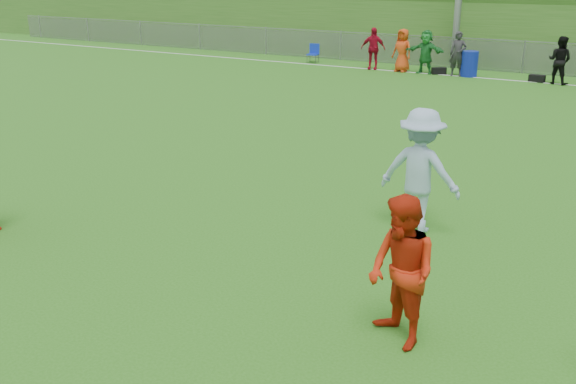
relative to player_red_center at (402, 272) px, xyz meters
The scene contains 10 objects.
ground 2.97m from the player_red_center, 161.52° to the left, with size 120.00×120.00×0.00m, color #286916.
sideline_far 19.11m from the player_red_center, 98.13° to the left, with size 60.00×0.10×0.01m, color white.
fence 21.08m from the player_red_center, 97.36° to the left, with size 58.00×0.06×1.30m.
berm 32.02m from the player_red_center, 94.84° to the left, with size 120.00×18.00×3.00m, color #265317.
spectator_row 19.66m from the player_red_center, 105.93° to the left, with size 8.19×0.82×1.69m.
gear_bags 19.08m from the player_red_center, 94.66° to the left, with size 7.17×0.53×0.26m.
player_red_center is the anchor object (origin of this frame).
player_blue 3.33m from the player_red_center, 105.74° to the left, with size 1.27×0.73×1.97m, color #99BAD4.
recycling_bin 19.55m from the player_red_center, 102.83° to the left, with size 0.64×0.64×0.96m, color #0E219C.
camp_chair 22.51m from the player_red_center, 120.27° to the left, with size 0.52×0.53×0.81m.
Camera 1 is at (4.75, -6.91, 3.95)m, focal length 40.00 mm.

